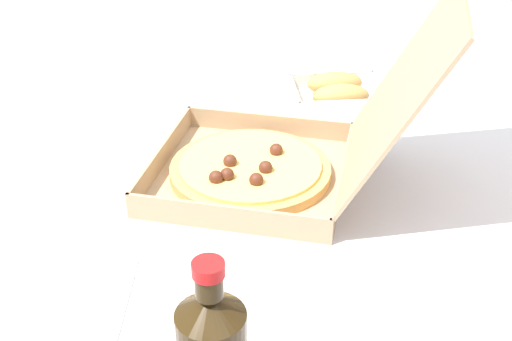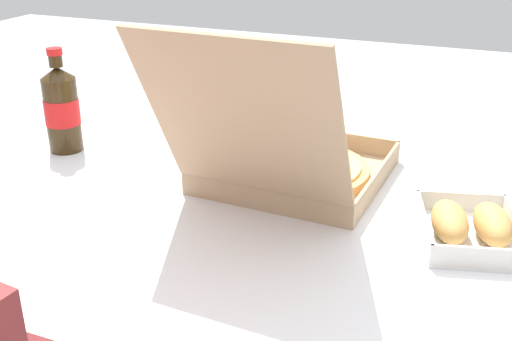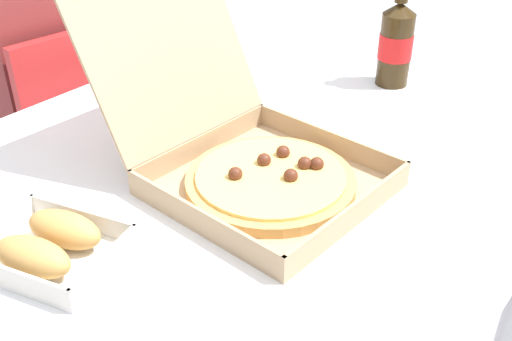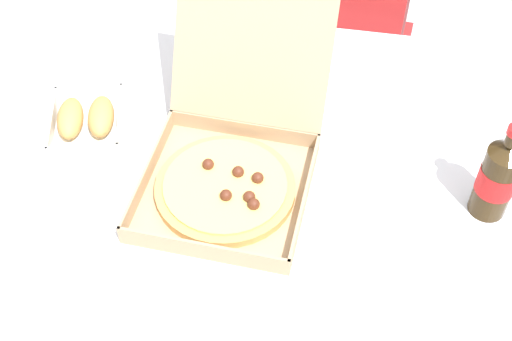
% 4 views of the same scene
% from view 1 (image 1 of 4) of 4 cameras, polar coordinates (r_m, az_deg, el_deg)
% --- Properties ---
extents(dining_table, '(1.13, 0.98, 0.75)m').
position_cam_1_polar(dining_table, '(1.17, 3.69, -5.57)').
color(dining_table, white).
rests_on(dining_table, ground_plane).
extents(pizza_box_open, '(0.35, 0.50, 0.34)m').
position_cam_1_polar(pizza_box_open, '(1.14, 1.66, 1.17)').
color(pizza_box_open, tan).
rests_on(pizza_box_open, dining_table).
extents(bread_side_box, '(0.19, 0.22, 0.06)m').
position_cam_1_polar(bread_side_box, '(1.45, 6.97, 6.66)').
color(bread_side_box, white).
rests_on(bread_side_box, dining_table).
extents(paper_menu, '(0.23, 0.18, 0.00)m').
position_cam_1_polar(paper_menu, '(0.95, -15.42, -10.75)').
color(paper_menu, white).
rests_on(paper_menu, dining_table).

